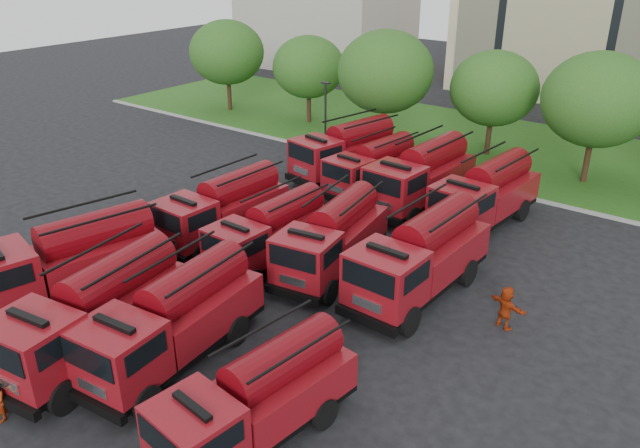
% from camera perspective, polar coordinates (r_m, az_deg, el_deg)
% --- Properties ---
extents(ground, '(140.00, 140.00, 0.00)m').
position_cam_1_polar(ground, '(26.00, -4.55, -7.62)').
color(ground, black).
rests_on(ground, ground).
extents(lawn, '(70.00, 16.00, 0.12)m').
position_cam_1_polar(lawn, '(46.83, 17.07, 6.49)').
color(lawn, '#274C14').
rests_on(lawn, ground).
extents(curb, '(70.00, 0.30, 0.14)m').
position_cam_1_polar(curb, '(39.68, 12.79, 3.75)').
color(curb, gray).
rests_on(curb, ground).
extents(side_building, '(18.00, 12.00, 10.00)m').
position_cam_1_polar(side_building, '(75.60, 0.49, 18.01)').
color(side_building, '#9B968A').
rests_on(side_building, ground).
extents(tree_0, '(6.30, 6.30, 7.70)m').
position_cam_1_polar(tree_0, '(55.20, -8.52, 15.26)').
color(tree_0, '#382314').
rests_on(tree_0, ground).
extents(tree_1, '(5.71, 5.71, 6.98)m').
position_cam_1_polar(tree_1, '(50.75, -1.06, 14.16)').
color(tree_1, '#382314').
rests_on(tree_1, ground).
extents(tree_2, '(6.72, 6.72, 8.22)m').
position_cam_1_polar(tree_2, '(44.90, 6.00, 13.68)').
color(tree_2, '#382314').
rests_on(tree_2, ground).
extents(tree_3, '(5.88, 5.88, 7.19)m').
position_cam_1_polar(tree_3, '(44.19, 15.63, 11.85)').
color(tree_3, '#382314').
rests_on(tree_3, ground).
extents(tree_4, '(6.55, 6.55, 8.01)m').
position_cam_1_polar(tree_4, '(40.64, 24.10, 10.33)').
color(tree_4, '#382314').
rests_on(tree_4, ground).
extents(lamp_post_0, '(0.60, 0.25, 5.11)m').
position_cam_1_polar(lamp_post_0, '(43.06, 0.50, 9.97)').
color(lamp_post_0, black).
rests_on(lamp_post_0, ground).
extents(fire_truck_0, '(4.38, 8.22, 3.56)m').
position_cam_1_polar(fire_truck_0, '(27.70, -21.94, -3.08)').
color(fire_truck_0, black).
rests_on(fire_truck_0, ground).
extents(fire_truck_1, '(3.74, 8.04, 3.52)m').
position_cam_1_polar(fire_truck_1, '(23.69, -19.74, -7.65)').
color(fire_truck_1, black).
rests_on(fire_truck_1, ground).
extents(fire_truck_2, '(3.35, 7.70, 3.40)m').
position_cam_1_polar(fire_truck_2, '(22.67, -13.21, -8.48)').
color(fire_truck_2, black).
rests_on(fire_truck_2, ground).
extents(fire_truck_3, '(3.06, 6.93, 3.06)m').
position_cam_1_polar(fire_truck_3, '(19.15, -5.72, -15.54)').
color(fire_truck_3, black).
rests_on(fire_truck_3, ground).
extents(fire_truck_4, '(2.85, 7.37, 3.32)m').
position_cam_1_polar(fire_truck_4, '(31.25, -8.80, 1.44)').
color(fire_truck_4, black).
rests_on(fire_truck_4, ground).
extents(fire_truck_5, '(2.60, 6.84, 3.09)m').
position_cam_1_polar(fire_truck_5, '(28.71, -4.46, -0.76)').
color(fire_truck_5, black).
rests_on(fire_truck_5, ground).
extents(fire_truck_6, '(3.59, 7.54, 3.30)m').
position_cam_1_polar(fire_truck_6, '(27.87, 1.16, -1.27)').
color(fire_truck_6, black).
rests_on(fire_truck_6, ground).
extents(fire_truck_7, '(3.10, 7.97, 3.59)m').
position_cam_1_polar(fire_truck_7, '(26.31, 9.17, -2.93)').
color(fire_truck_7, black).
rests_on(fire_truck_7, ground).
extents(fire_truck_8, '(4.05, 8.02, 3.49)m').
position_cam_1_polar(fire_truck_8, '(39.30, 2.45, 6.76)').
color(fire_truck_8, black).
rests_on(fire_truck_8, ground).
extents(fire_truck_9, '(3.03, 7.04, 3.12)m').
position_cam_1_polar(fire_truck_9, '(36.95, 4.89, 5.19)').
color(fire_truck_9, black).
rests_on(fire_truck_9, ground).
extents(fire_truck_10, '(3.28, 8.11, 3.63)m').
position_cam_1_polar(fire_truck_10, '(35.18, 9.24, 4.38)').
color(fire_truck_10, black).
rests_on(fire_truck_10, ground).
extents(fire_truck_11, '(3.30, 7.84, 3.48)m').
position_cam_1_polar(fire_truck_11, '(33.48, 14.93, 2.64)').
color(fire_truck_11, black).
rests_on(fire_truck_11, ground).
extents(firefighter_1, '(0.83, 0.70, 1.49)m').
position_cam_1_polar(firefighter_1, '(23.02, -27.14, -15.63)').
color(firefighter_1, '#A42F0C').
rests_on(firefighter_1, ground).
extents(firefighter_2, '(0.53, 0.91, 1.54)m').
position_cam_1_polar(firefighter_2, '(21.50, -2.04, -15.51)').
color(firefighter_2, '#A42F0C').
rests_on(firefighter_2, ground).
extents(firefighter_3, '(1.18, 0.91, 1.62)m').
position_cam_1_polar(firefighter_3, '(21.14, -3.33, -16.36)').
color(firefighter_3, black).
rests_on(firefighter_3, ground).
extents(firefighter_4, '(0.87, 0.78, 1.49)m').
position_cam_1_polar(firefighter_4, '(27.47, -14.96, -6.56)').
color(firefighter_4, black).
rests_on(firefighter_4, ground).
extents(firefighter_5, '(1.80, 1.22, 1.78)m').
position_cam_1_polar(firefighter_5, '(25.77, 16.39, -9.00)').
color(firefighter_5, '#A42F0C').
rests_on(firefighter_5, ground).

